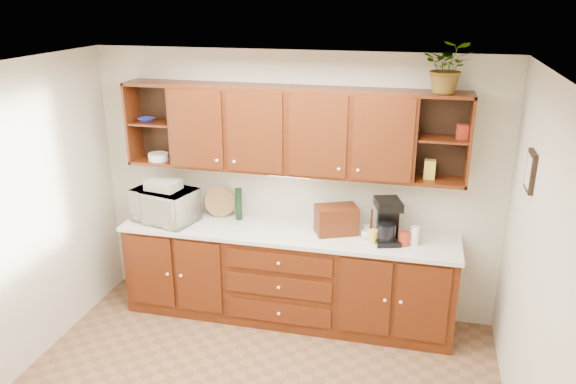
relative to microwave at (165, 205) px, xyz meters
The scene contains 24 objects.
ceiling 2.40m from the microwave, 48.79° to the right, with size 4.00×4.00×0.00m, color white.
back_wall 1.29m from the microwave, 15.48° to the left, with size 4.00×4.00×0.00m, color beige.
right_wall 3.53m from the microwave, 23.54° to the right, with size 3.50×3.50×0.00m, color beige.
base_cabinets 1.40m from the microwave, ahead, with size 3.20×0.60×0.90m, color #3C1506.
countertop 1.25m from the microwave, ahead, with size 3.24×0.64×0.04m, color white.
upper_cabinets 1.48m from the microwave, ahead, with size 3.20×0.33×0.80m.
undercabinet_light 1.29m from the microwave, ahead, with size 0.40×0.05×0.03m, color white.
framed_picture 3.34m from the microwave, ahead, with size 0.03×0.24×0.30m, color black.
wicker_basket 0.16m from the microwave, behind, with size 0.23×0.23×0.15m, color olive.
microwave is the anchor object (origin of this frame).
towel_stack 0.21m from the microwave, ahead, with size 0.31×0.23×0.09m, color #F0CC71.
wine_bottle 0.73m from the microwave, 16.36° to the left, with size 0.07×0.07×0.32m, color black.
woven_tray 0.57m from the microwave, 26.56° to the left, with size 0.31×0.31×0.02m, color olive.
bread_box 1.70m from the microwave, ahead, with size 0.38×0.24×0.27m, color #3C1506.
mug_tree 2.03m from the microwave, ahead, with size 0.22×0.23×0.27m.
canister_red 2.34m from the microwave, ahead, with size 0.10×0.10×0.13m, color #A92C18.
canister_white 2.43m from the microwave, ahead, with size 0.08×0.08×0.17m, color white.
canister_yellow 2.07m from the microwave, ahead, with size 0.08×0.08×0.12m, color gold.
coffee_maker 2.18m from the microwave, ahead, with size 0.29×0.33×0.41m.
bowl_stack 0.85m from the microwave, 142.71° to the left, with size 0.16×0.16×0.04m, color navy.
plate_stack 0.48m from the microwave, 125.37° to the left, with size 0.20×0.20×0.07m, color white.
pantry_box_yellow 2.56m from the microwave, ahead, with size 0.10×0.08×0.17m, color gold.
pantry_box_red 2.89m from the microwave, ahead, with size 0.09×0.07×0.13m, color #A92C18.
potted_plant 2.94m from the microwave, ahead, with size 0.39×0.34×0.44m, color #999999.
Camera 1 is at (1.17, -3.34, 3.09)m, focal length 35.00 mm.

